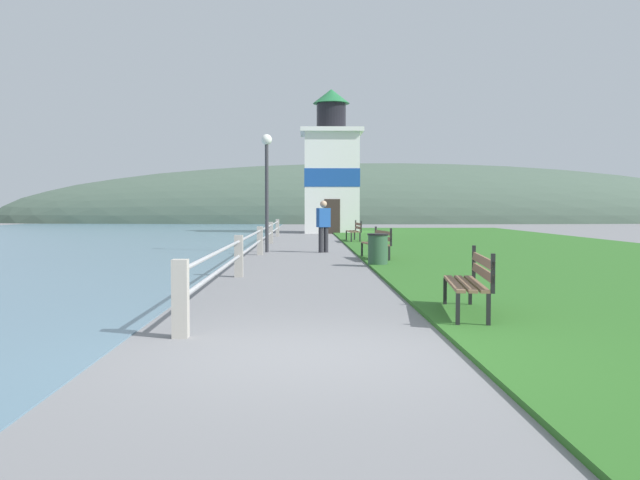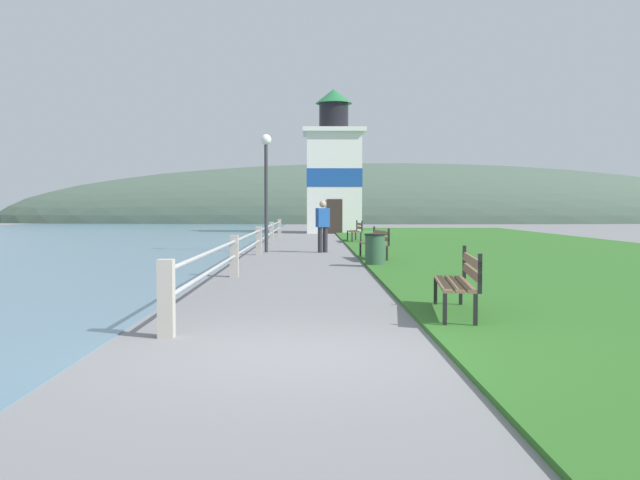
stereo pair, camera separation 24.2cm
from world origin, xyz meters
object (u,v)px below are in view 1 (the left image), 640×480
(park_bench_midway, at_px, (378,241))
(lamp_post, at_px, (267,171))
(person_strolling, at_px, (323,224))
(park_bench_near, at_px, (472,279))
(park_bench_far, at_px, (355,230))
(lighthouse, at_px, (331,173))
(trash_bin, at_px, (378,250))

(park_bench_midway, bearing_deg, lamp_post, -55.24)
(park_bench_midway, height_order, person_strolling, person_strolling)
(park_bench_near, xyz_separation_m, lamp_post, (-3.54, 14.40, 2.20))
(park_bench_far, xyz_separation_m, lamp_post, (-3.46, -7.00, 2.20))
(park_bench_far, height_order, person_strolling, person_strolling)
(lighthouse, distance_m, person_strolling, 19.04)
(trash_bin, bearing_deg, lamp_post, 118.06)
(trash_bin, bearing_deg, person_strolling, 102.21)
(park_bench_far, height_order, trash_bin, park_bench_far)
(park_bench_near, xyz_separation_m, park_bench_midway, (-0.17, 10.68, -0.00))
(person_strolling, relative_size, trash_bin, 2.07)
(park_bench_far, distance_m, trash_bin, 12.90)
(park_bench_far, bearing_deg, park_bench_midway, 86.54)
(trash_bin, xyz_separation_m, lamp_post, (-3.14, 5.89, 2.31))
(park_bench_midway, xyz_separation_m, person_strolling, (-1.47, 3.57, 0.40))
(park_bench_near, height_order, park_bench_midway, same)
(lamp_post, bearing_deg, trash_bin, -61.94)
(person_strolling, bearing_deg, park_bench_midway, 175.76)
(park_bench_far, relative_size, lighthouse, 0.23)
(person_strolling, bearing_deg, trash_bin, 165.58)
(lighthouse, xyz_separation_m, trash_bin, (0.29, -24.56, -3.17))
(person_strolling, bearing_deg, lamp_post, 58.66)
(park_bench_far, bearing_deg, lighthouse, -89.96)
(park_bench_near, distance_m, lighthouse, 33.22)
(park_bench_midway, height_order, park_bench_far, same)
(park_bench_near, height_order, person_strolling, person_strolling)
(park_bench_midway, xyz_separation_m, trash_bin, (-0.23, -2.17, -0.12))
(lamp_post, bearing_deg, lighthouse, 81.32)
(park_bench_far, relative_size, trash_bin, 2.35)
(trash_bin, bearing_deg, park_bench_near, -87.31)
(park_bench_near, relative_size, lamp_post, 0.50)
(park_bench_near, xyz_separation_m, park_bench_far, (-0.08, 21.41, 0.00))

